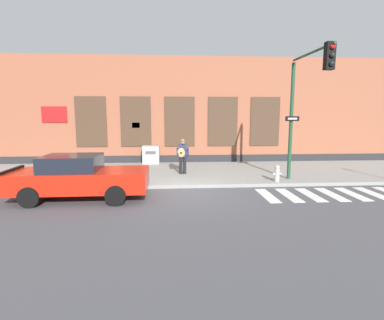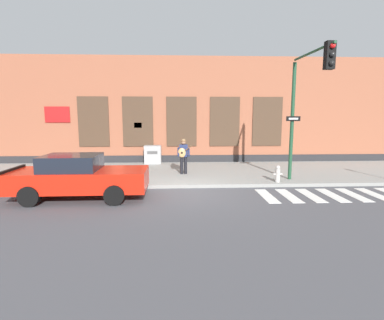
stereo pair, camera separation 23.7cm
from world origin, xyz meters
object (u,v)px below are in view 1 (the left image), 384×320
object	(u,v)px
red_car	(78,177)
busker	(182,154)
fire_hydrant	(277,173)
utility_box	(151,155)
traffic_light	(305,94)

from	to	relation	value
red_car	busker	world-z (taller)	busker
busker	fire_hydrant	world-z (taller)	busker
busker	utility_box	size ratio (longest dim) A/B	1.59
red_car	utility_box	world-z (taller)	red_car
fire_hydrant	utility_box	bearing A→B (deg)	137.03
red_car	busker	size ratio (longest dim) A/B	2.79
red_car	fire_hydrant	world-z (taller)	red_car
utility_box	red_car	bearing A→B (deg)	-106.42
traffic_light	utility_box	xyz separation A→B (m)	(-6.30, 5.79, -3.01)
traffic_light	utility_box	distance (m)	9.07
traffic_light	red_car	bearing A→B (deg)	-172.95
utility_box	traffic_light	bearing A→B (deg)	-42.59
busker	red_car	bearing A→B (deg)	-135.92
busker	utility_box	distance (m)	3.67
fire_hydrant	traffic_light	bearing A→B (deg)	-39.59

